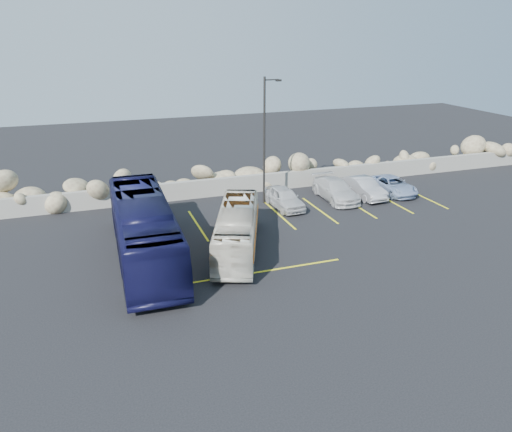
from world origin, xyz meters
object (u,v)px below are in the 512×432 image
object	(u,v)px
vintage_bus	(237,230)
lamppost	(265,138)
car_a	(284,198)
car_b	(363,188)
tour_coach	(144,230)
car_d	(392,185)
car_c	(336,190)

from	to	relation	value
vintage_bus	lamppost	bearing A→B (deg)	80.21
car_a	car_b	size ratio (longest dim) A/B	0.96
lamppost	tour_coach	xyz separation A→B (m)	(-8.49, -6.08, -2.74)
vintage_bus	car_b	distance (m)	11.97
tour_coach	car_d	bearing A→B (deg)	17.45
lamppost	car_d	world-z (taller)	lamppost
vintage_bus	car_b	size ratio (longest dim) A/B	2.02
lamppost	car_c	world-z (taller)	lamppost
car_d	lamppost	bearing A→B (deg)	172.04
vintage_bus	tour_coach	size ratio (longest dim) A/B	0.72
lamppost	car_c	bearing A→B (deg)	-10.95
lamppost	car_b	size ratio (longest dim) A/B	2.01
vintage_bus	car_b	xyz separation A→B (m)	(10.62, 5.50, -0.46)
car_c	car_d	world-z (taller)	car_c
lamppost	car_a	world-z (taller)	lamppost
vintage_bus	car_c	size ratio (longest dim) A/B	1.75
lamppost	car_b	xyz separation A→B (m)	(6.71, -1.05, -3.64)
vintage_bus	car_c	world-z (taller)	vintage_bus
vintage_bus	car_d	distance (m)	14.08
car_b	car_a	bearing A→B (deg)	179.68
lamppost	car_b	bearing A→B (deg)	-8.92
tour_coach	car_b	size ratio (longest dim) A/B	2.80
lamppost	car_c	distance (m)	5.99
tour_coach	car_d	world-z (taller)	tour_coach
lamppost	car_a	size ratio (longest dim) A/B	2.10
lamppost	car_b	world-z (taller)	lamppost
vintage_bus	car_d	bearing A→B (deg)	44.26
car_c	car_d	bearing A→B (deg)	0.60
tour_coach	car_d	xyz separation A→B (m)	(17.51, 5.07, -0.98)
car_a	tour_coach	bearing A→B (deg)	-156.18
car_c	vintage_bus	bearing A→B (deg)	-144.81
lamppost	car_c	xyz separation A→B (m)	(4.68, -0.91, -3.63)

